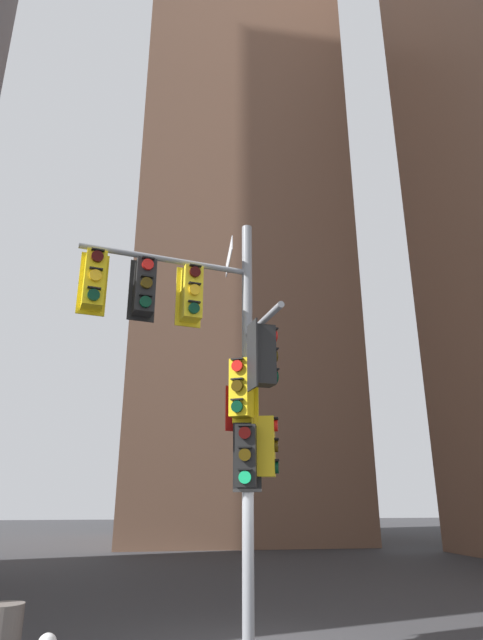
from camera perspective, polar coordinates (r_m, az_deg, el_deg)
name	(u,v)px	position (r m, az deg, el deg)	size (l,w,h in m)	color
building_mid_block	(234,240)	(38.49, -0.81, 8.82)	(13.33, 13.33, 40.69)	brown
signal_pole_assembly	(215,370)	(9.03, -2.89, -5.47)	(3.61, 2.37, 7.46)	gray
trash_bin	(2,635)	(9.72, -24.85, -28.90)	(0.56, 0.56, 0.84)	#59514C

